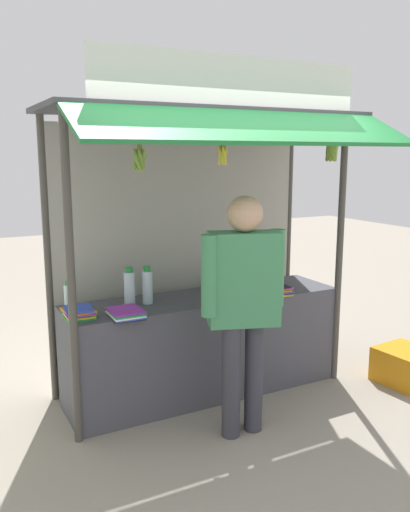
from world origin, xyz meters
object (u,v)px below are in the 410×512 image
(magazine_stack_right, at_px, (79,313))
(banana_bunch_inner_right, at_px, (139,159))
(water_bottle_far_right, at_px, (147,286))
(water_bottle_front_left, at_px, (129,288))
(water_bottle_center, at_px, (68,296))
(plastic_crate, at_px, (405,366))
(banana_bunch_rightmost, at_px, (332,151))
(magazine_stack_mid_right, at_px, (126,313))
(vendor_person, at_px, (244,295))
(banana_bunch_leftmost, at_px, (223,155))
(magazine_stack_back_left, at_px, (276,289))

(magazine_stack_right, relative_size, banana_bunch_inner_right, 0.85)
(water_bottle_far_right, xyz_separation_m, water_bottle_front_left, (-0.15, 0.00, 0.00))
(water_bottle_center, distance_m, plastic_crate, 3.04)
(banana_bunch_rightmost, bearing_deg, magazine_stack_mid_right, 174.56)
(water_bottle_far_right, xyz_separation_m, vendor_person, (0.43, -0.78, 0.06))
(banana_bunch_inner_right, distance_m, banana_bunch_leftmost, 0.65)
(banana_bunch_leftmost, bearing_deg, vendor_person, -92.69)
(banana_bunch_leftmost, bearing_deg, banana_bunch_inner_right, -179.97)
(water_bottle_center, relative_size, banana_bunch_rightmost, 0.82)
(water_bottle_front_left, height_order, banana_bunch_leftmost, banana_bunch_leftmost)
(water_bottle_far_right, height_order, plastic_crate, water_bottle_far_right)
(water_bottle_far_right, height_order, vendor_person, vendor_person)
(vendor_person, bearing_deg, magazine_stack_right, -12.99)
(water_bottle_center, xyz_separation_m, magazine_stack_mid_right, (0.33, -0.39, -0.08))
(magazine_stack_mid_right, bearing_deg, water_bottle_center, 130.47)
(banana_bunch_leftmost, bearing_deg, water_bottle_front_left, 143.81)
(magazine_stack_back_left, bearing_deg, water_bottle_front_left, 170.06)
(vendor_person, bearing_deg, magazine_stack_back_left, -120.61)
(water_bottle_center, bearing_deg, magazine_stack_back_left, -11.24)
(vendor_person, bearing_deg, banana_bunch_rightmost, -141.95)
(water_bottle_center, bearing_deg, plastic_crate, -16.30)
(water_bottle_far_right, bearing_deg, magazine_stack_right, -168.29)
(magazine_stack_back_left, bearing_deg, banana_bunch_leftmost, -162.02)
(magazine_stack_mid_right, bearing_deg, water_bottle_far_right, 43.88)
(plastic_crate, bearing_deg, vendor_person, -177.48)
(water_bottle_front_left, distance_m, magazine_stack_back_left, 1.28)
(magazine_stack_mid_right, bearing_deg, magazine_stack_back_left, 2.01)
(banana_bunch_inner_right, xyz_separation_m, banana_bunch_leftmost, (0.65, 0.00, 0.03))
(magazine_stack_back_left, height_order, plastic_crate, magazine_stack_back_left)
(vendor_person, bearing_deg, water_bottle_far_right, -41.52)
(banana_bunch_leftmost, bearing_deg, plastic_crate, -8.66)
(magazine_stack_right, distance_m, vendor_person, 1.22)
(banana_bunch_rightmost, xyz_separation_m, banana_bunch_inner_right, (-1.68, 0.00, -0.05))
(water_bottle_far_right, height_order, banana_bunch_inner_right, banana_bunch_inner_right)
(magazine_stack_back_left, bearing_deg, banana_bunch_rightmost, -30.25)
(magazine_stack_right, xyz_separation_m, banana_bunch_inner_right, (0.39, -0.31, 1.12))
(magazine_stack_right, relative_size, vendor_person, 0.16)
(water_bottle_far_right, bearing_deg, banana_bunch_inner_right, -115.61)
(water_bottle_front_left, bearing_deg, banana_bunch_rightmost, -15.00)
(magazine_stack_back_left, height_order, magazine_stack_right, magazine_stack_back_left)
(magazine_stack_back_left, relative_size, banana_bunch_leftmost, 1.00)
(magazine_stack_mid_right, distance_m, magazine_stack_right, 0.35)
(magazine_stack_back_left, distance_m, banana_bunch_leftmost, 1.34)
(banana_bunch_leftmost, bearing_deg, banana_bunch_rightmost, -0.03)
(magazine_stack_back_left, height_order, banana_bunch_inner_right, banana_bunch_inner_right)
(banana_bunch_rightmost, height_order, banana_bunch_leftmost, same)
(vendor_person, bearing_deg, banana_bunch_inner_right, -8.96)
(water_bottle_center, xyz_separation_m, plastic_crate, (2.82, -0.82, -0.81))
(magazine_stack_mid_right, bearing_deg, water_bottle_front_left, 64.98)
(water_bottle_far_right, height_order, water_bottle_center, water_bottle_far_right)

